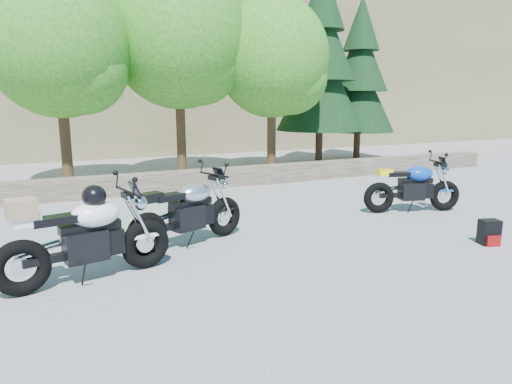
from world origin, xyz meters
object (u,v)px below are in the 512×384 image
(blue_bike, at_px, (413,188))
(backpack, at_px, (489,233))
(silver_bike, at_px, (189,213))
(white_bike, at_px, (86,235))

(blue_bike, bearing_deg, backpack, -85.23)
(silver_bike, bearing_deg, blue_bike, -17.50)
(white_bike, relative_size, backpack, 5.49)
(silver_bike, height_order, white_bike, white_bike)
(backpack, bearing_deg, blue_bike, 93.83)
(backpack, bearing_deg, white_bike, -174.23)
(blue_bike, height_order, backpack, blue_bike)
(silver_bike, height_order, blue_bike, silver_bike)
(blue_bike, relative_size, backpack, 5.03)
(blue_bike, bearing_deg, silver_bike, -160.10)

